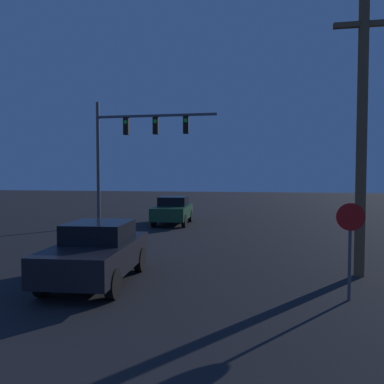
{
  "coord_description": "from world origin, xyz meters",
  "views": [
    {
      "loc": [
        2.42,
        -0.89,
        2.78
      ],
      "look_at": [
        0.0,
        13.07,
        2.13
      ],
      "focal_mm": 35.0,
      "sensor_mm": 36.0,
      "label": 1
    }
  ],
  "objects_px": {
    "traffic_signal_mast": "(132,140)",
    "stop_sign": "(350,234)",
    "car_near": "(97,252)",
    "utility_pole": "(362,132)",
    "car_far": "(173,210)"
  },
  "relations": [
    {
      "from": "car_near",
      "to": "stop_sign",
      "type": "xyz_separation_m",
      "value": [
        6.09,
        -0.39,
        0.69
      ]
    },
    {
      "from": "car_near",
      "to": "stop_sign",
      "type": "relative_size",
      "value": 1.85
    },
    {
      "from": "car_far",
      "to": "stop_sign",
      "type": "distance_m",
      "value": 13.64
    },
    {
      "from": "traffic_signal_mast",
      "to": "car_near",
      "type": "bearing_deg",
      "value": -76.07
    },
    {
      "from": "car_far",
      "to": "stop_sign",
      "type": "height_order",
      "value": "stop_sign"
    },
    {
      "from": "stop_sign",
      "to": "utility_pole",
      "type": "height_order",
      "value": "utility_pole"
    },
    {
      "from": "car_near",
      "to": "traffic_signal_mast",
      "type": "xyz_separation_m",
      "value": [
        -2.46,
        9.91,
        3.81
      ]
    },
    {
      "from": "traffic_signal_mast",
      "to": "stop_sign",
      "type": "xyz_separation_m",
      "value": [
        8.55,
        -10.3,
        -3.12
      ]
    },
    {
      "from": "stop_sign",
      "to": "car_near",
      "type": "bearing_deg",
      "value": 176.36
    },
    {
      "from": "car_far",
      "to": "traffic_signal_mast",
      "type": "height_order",
      "value": "traffic_signal_mast"
    },
    {
      "from": "car_far",
      "to": "traffic_signal_mast",
      "type": "relative_size",
      "value": 0.6
    },
    {
      "from": "car_near",
      "to": "utility_pole",
      "type": "height_order",
      "value": "utility_pole"
    },
    {
      "from": "car_near",
      "to": "traffic_signal_mast",
      "type": "distance_m",
      "value": 10.9
    },
    {
      "from": "stop_sign",
      "to": "utility_pole",
      "type": "xyz_separation_m",
      "value": [
        0.76,
        2.16,
        2.45
      ]
    },
    {
      "from": "utility_pole",
      "to": "car_near",
      "type": "bearing_deg",
      "value": -165.45
    }
  ]
}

